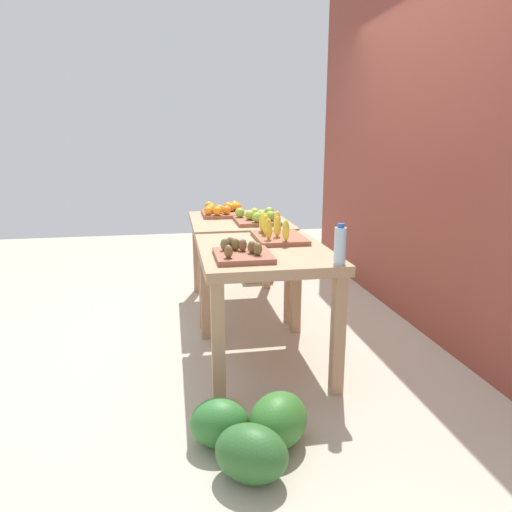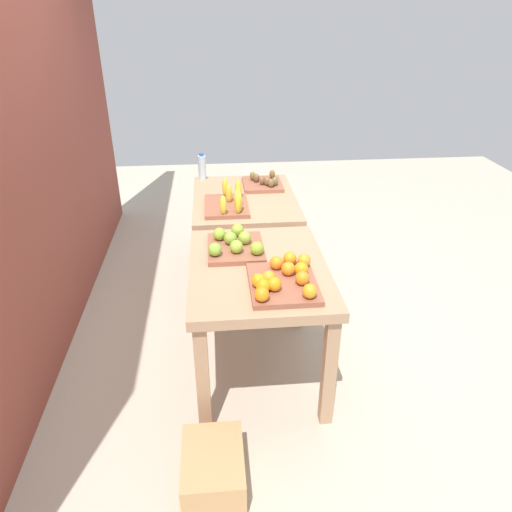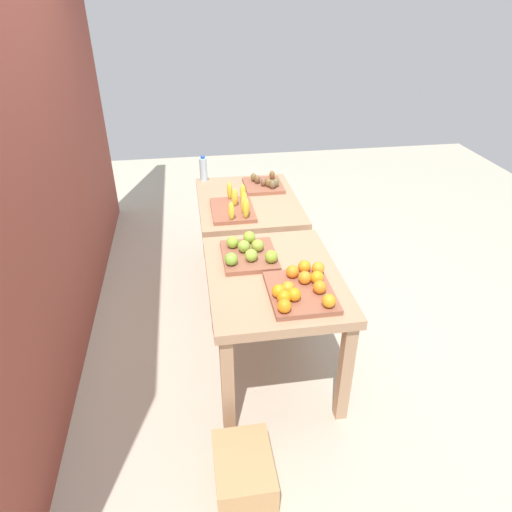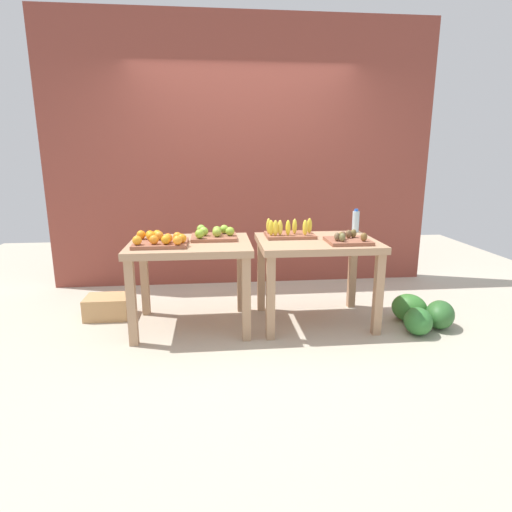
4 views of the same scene
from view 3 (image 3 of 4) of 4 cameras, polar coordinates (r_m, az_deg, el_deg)
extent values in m
plane|color=#B9AE9A|center=(3.67, 0.33, -7.64)|extent=(8.00, 8.00, 0.00)
cube|color=brown|center=(3.07, -26.07, 13.03)|extent=(4.40, 0.12, 3.00)
cube|color=tan|center=(2.78, 2.21, -2.73)|extent=(1.04, 0.80, 0.06)
cube|color=tan|center=(2.76, 11.05, -14.07)|extent=(0.07, 0.07, 0.72)
cube|color=tan|center=(3.44, 6.23, -3.41)|extent=(0.07, 0.07, 0.72)
cube|color=tan|center=(2.65, -3.55, -15.92)|extent=(0.07, 0.07, 0.72)
cube|color=tan|center=(3.34, -5.16, -4.43)|extent=(0.07, 0.07, 0.72)
cube|color=tan|center=(3.75, -1.01, 6.69)|extent=(1.04, 0.80, 0.06)
cube|color=tan|center=(3.60, 5.45, -1.63)|extent=(0.07, 0.07, 0.72)
cube|color=tan|center=(4.38, 2.62, 4.79)|extent=(0.07, 0.07, 0.72)
cube|color=tan|center=(3.51, -5.41, -2.56)|extent=(0.07, 0.07, 0.72)
cube|color=tan|center=(4.31, -6.32, 4.15)|extent=(0.07, 0.07, 0.72)
cube|color=#935740|center=(2.59, 5.58, -4.53)|extent=(0.44, 0.36, 0.03)
sphere|color=orange|center=(2.71, 7.76, -1.50)|extent=(0.08, 0.08, 0.08)
sphere|color=orange|center=(2.62, 6.10, -2.68)|extent=(0.09, 0.09, 0.08)
sphere|color=orange|center=(2.53, 4.01, -3.99)|extent=(0.11, 0.11, 0.08)
sphere|color=orange|center=(2.67, 4.57, -1.93)|extent=(0.10, 0.10, 0.08)
sphere|color=orange|center=(2.45, 9.09, -5.54)|extent=(0.09, 0.09, 0.08)
sphere|color=orange|center=(2.63, 7.64, -2.66)|extent=(0.10, 0.10, 0.08)
sphere|color=orange|center=(2.48, 4.79, -4.81)|extent=(0.10, 0.10, 0.08)
sphere|color=orange|center=(2.72, 6.06, -1.31)|extent=(0.09, 0.09, 0.08)
sphere|color=orange|center=(2.39, 3.55, -6.23)|extent=(0.11, 0.11, 0.08)
sphere|color=orange|center=(2.55, 7.95, -3.86)|extent=(0.09, 0.09, 0.08)
sphere|color=orange|center=(2.50, 2.83, -4.40)|extent=(0.10, 0.10, 0.08)
sphere|color=orange|center=(2.45, 3.52, -5.13)|extent=(0.08, 0.08, 0.08)
cube|color=#935740|center=(2.91, -0.86, 0.04)|extent=(0.40, 0.34, 0.03)
sphere|color=#91BF37|center=(3.01, -0.85, 2.37)|extent=(0.10, 0.10, 0.08)
sphere|color=#8FC138|center=(2.96, -2.96, 1.76)|extent=(0.08, 0.08, 0.08)
sphere|color=#93C03E|center=(2.81, -0.60, 0.09)|extent=(0.09, 0.09, 0.08)
sphere|color=#83BF3D|center=(2.77, -3.13, -0.39)|extent=(0.11, 0.11, 0.08)
sphere|color=#94B139|center=(2.92, 0.20, 1.33)|extent=(0.11, 0.11, 0.08)
sphere|color=#8AB33D|center=(2.91, -1.52, 1.22)|extent=(0.10, 0.10, 0.08)
sphere|color=#8CB832|center=(2.80, 1.85, -0.08)|extent=(0.09, 0.09, 0.08)
cube|color=#935740|center=(3.52, -2.95, 5.75)|extent=(0.44, 0.32, 0.03)
ellipsoid|color=yellow|center=(3.52, -2.68, 7.30)|extent=(0.04, 0.05, 0.14)
ellipsoid|color=yellow|center=(3.40, -1.50, 6.41)|extent=(0.06, 0.06, 0.14)
ellipsoid|color=yellow|center=(3.60, -1.65, 7.89)|extent=(0.06, 0.06, 0.14)
ellipsoid|color=yellow|center=(3.31, -3.11, 5.65)|extent=(0.06, 0.06, 0.14)
ellipsoid|color=yellow|center=(3.36, -1.19, 6.12)|extent=(0.06, 0.05, 0.14)
ellipsoid|color=yellow|center=(3.46, -1.50, 6.89)|extent=(0.05, 0.06, 0.14)
ellipsoid|color=yellow|center=(3.65, -3.32, 8.16)|extent=(0.06, 0.05, 0.14)
ellipsoid|color=yellow|center=(3.33, -1.28, 5.83)|extent=(0.06, 0.06, 0.14)
cube|color=#935740|center=(3.97, 0.91, 8.79)|extent=(0.36, 0.32, 0.03)
ellipsoid|color=brown|center=(3.90, 0.95, 9.23)|extent=(0.07, 0.07, 0.07)
ellipsoid|color=brown|center=(4.00, -0.30, 9.78)|extent=(0.07, 0.07, 0.07)
ellipsoid|color=brown|center=(4.06, 2.02, 10.08)|extent=(0.06, 0.05, 0.07)
ellipsoid|color=brown|center=(3.89, 2.51, 9.12)|extent=(0.07, 0.07, 0.07)
ellipsoid|color=brown|center=(3.85, 2.06, 8.90)|extent=(0.07, 0.07, 0.07)
ellipsoid|color=brown|center=(3.88, 1.57, 9.11)|extent=(0.07, 0.07, 0.07)
ellipsoid|color=brown|center=(3.96, 0.16, 9.54)|extent=(0.07, 0.07, 0.07)
cylinder|color=silver|center=(4.10, -6.58, 10.66)|extent=(0.07, 0.07, 0.20)
cylinder|color=blue|center=(4.07, -6.67, 12.15)|extent=(0.04, 0.04, 0.02)
ellipsoid|color=#2F642C|center=(5.02, 0.32, 5.40)|extent=(0.38, 0.41, 0.25)
ellipsoid|color=#34752C|center=(4.81, -1.24, 4.29)|extent=(0.41, 0.41, 0.26)
ellipsoid|color=#317431|center=(4.81, 2.14, 4.10)|extent=(0.28, 0.33, 0.23)
cube|color=tan|center=(2.63, -1.54, -25.23)|extent=(0.40, 0.30, 0.21)
camera|label=1|loc=(6.33, 0.48, 23.21)|focal=32.92mm
camera|label=2|loc=(0.31, 86.13, -38.38)|focal=33.34mm
camera|label=4|loc=(4.81, 50.13, 10.97)|focal=29.52mm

